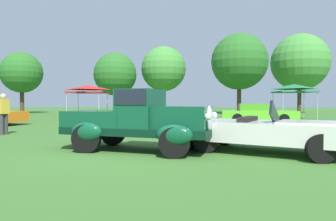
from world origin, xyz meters
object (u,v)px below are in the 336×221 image
at_px(canopy_tent_left_field, 88,89).
at_px(feature_pickup_truck, 139,120).
at_px(show_car_cream, 138,114).
at_px(canopy_tent_center_field, 294,88).
at_px(neighbor_convertible, 269,131).
at_px(show_car_lime, 258,114).
at_px(spectator_between_cars, 4,112).

bearing_deg(canopy_tent_left_field, feature_pickup_truck, -67.31).
bearing_deg(show_car_cream, canopy_tent_center_field, 26.88).
xyz_separation_m(feature_pickup_truck, canopy_tent_center_field, (9.88, 15.70, 1.56)).
bearing_deg(neighbor_convertible, canopy_tent_left_field, 122.15).
bearing_deg(show_car_cream, show_car_lime, 2.78).
height_order(spectator_between_cars, canopy_tent_left_field, canopy_tent_left_field).
relative_size(show_car_cream, show_car_lime, 0.96).
height_order(canopy_tent_left_field, canopy_tent_center_field, same).
relative_size(show_car_cream, spectator_between_cars, 2.59).
height_order(neighbor_convertible, show_car_lime, neighbor_convertible).
relative_size(feature_pickup_truck, canopy_tent_left_field, 1.52).
height_order(spectator_between_cars, canopy_tent_center_field, canopy_tent_center_field).
bearing_deg(canopy_tent_center_field, show_car_lime, -126.94).
height_order(neighbor_convertible, spectator_between_cars, spectator_between_cars).
xyz_separation_m(neighbor_convertible, canopy_tent_left_field, (-10.23, 16.28, 1.84)).
distance_m(show_car_cream, canopy_tent_center_field, 12.96).
relative_size(feature_pickup_truck, canopy_tent_center_field, 1.56).
bearing_deg(show_car_lime, neighbor_convertible, -102.38).
height_order(show_car_cream, canopy_tent_left_field, canopy_tent_left_field).
bearing_deg(show_car_cream, feature_pickup_truck, -81.01).
height_order(show_car_cream, spectator_between_cars, spectator_between_cars).
bearing_deg(show_car_cream, neighbor_convertible, -63.32).
height_order(feature_pickup_truck, canopy_tent_center_field, canopy_tent_center_field).
xyz_separation_m(show_car_lime, canopy_tent_center_field, (4.09, 5.44, 1.82)).
xyz_separation_m(show_car_lime, spectator_between_cars, (-11.93, -6.64, 0.31)).
relative_size(show_car_cream, canopy_tent_left_field, 1.52).
bearing_deg(canopy_tent_left_field, show_car_cream, -50.20).
bearing_deg(show_car_lime, feature_pickup_truck, -119.44).
bearing_deg(spectator_between_cars, canopy_tent_left_field, 92.70).
xyz_separation_m(show_car_lime, canopy_tent_left_field, (-12.52, 5.84, 1.82)).
height_order(show_car_lime, canopy_tent_center_field, canopy_tent_center_field).
distance_m(feature_pickup_truck, spectator_between_cars, 7.13).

